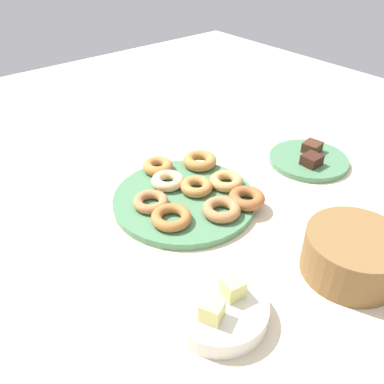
{
  "coord_description": "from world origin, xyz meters",
  "views": [
    {
      "loc": [
        0.5,
        0.64,
        0.6
      ],
      "look_at": [
        0.0,
        0.03,
        0.05
      ],
      "focal_mm": 38.49,
      "sensor_mm": 36.0,
      "label": 1
    }
  ],
  "objects": [
    {
      "name": "brownie_near",
      "position": [
        -0.43,
        0.06,
        0.03
      ],
      "size": [
        0.06,
        0.05,
        0.03
      ],
      "primitive_type": "cube",
      "rotation": [
        0.0,
        0.0,
        0.18
      ],
      "color": "#472819",
      "rests_on": "cake_plate"
    },
    {
      "name": "donut_3",
      "position": [
        0.08,
        0.06,
        0.03
      ],
      "size": [
        0.12,
        0.12,
        0.02
      ],
      "primitive_type": "torus",
      "rotation": [
        0.0,
        0.0,
        5.88
      ],
      "color": "#AD6B33",
      "rests_on": "donut_plate"
    },
    {
      "name": "donut_0",
      "position": [
        0.08,
        -0.02,
        0.03
      ],
      "size": [
        0.09,
        0.09,
        0.02
      ],
      "primitive_type": "torus",
      "rotation": [
        0.0,
        0.0,
        3.04
      ],
      "color": "#B27547",
      "rests_on": "donut_plate"
    },
    {
      "name": "melon_chunk_left",
      "position": [
        0.14,
        0.31,
        0.05
      ],
      "size": [
        0.04,
        0.04,
        0.04
      ],
      "primitive_type": "cube",
      "rotation": [
        0.0,
        0.0,
        -0.18
      ],
      "color": "#DBD67A",
      "rests_on": "fruit_bowl"
    },
    {
      "name": "donut_2",
      "position": [
        -0.02,
        0.11,
        0.03
      ],
      "size": [
        0.13,
        0.13,
        0.03
      ],
      "primitive_type": "torus",
      "rotation": [
        0.0,
        0.0,
        0.79
      ],
      "color": "#B27547",
      "rests_on": "donut_plate"
    },
    {
      "name": "donut_1",
      "position": [
        -0.04,
        -0.0,
        0.03
      ],
      "size": [
        0.09,
        0.09,
        0.03
      ],
      "primitive_type": "torus",
      "rotation": [
        0.0,
        0.0,
        0.12
      ],
      "color": "#BC7A3D",
      "rests_on": "donut_plate"
    },
    {
      "name": "brownie_far",
      "position": [
        -0.36,
        0.1,
        0.03
      ],
      "size": [
        0.05,
        0.05,
        0.03
      ],
      "primitive_type": "cube",
      "rotation": [
        0.0,
        0.0,
        0.01
      ],
      "color": "#381E14",
      "rests_on": "cake_plate"
    },
    {
      "name": "donut_8",
      "position": [
        -0.02,
        -0.14,
        0.03
      ],
      "size": [
        0.11,
        0.11,
        0.03
      ],
      "primitive_type": "torus",
      "rotation": [
        0.0,
        0.0,
        0.74
      ],
      "color": "#BC7A3D",
      "rests_on": "donut_plate"
    },
    {
      "name": "ground_plane",
      "position": [
        0.0,
        0.0,
        0.0
      ],
      "size": [
        2.4,
        2.4,
        0.0
      ],
      "primitive_type": "plane",
      "color": "beige"
    },
    {
      "name": "donut_5",
      "position": [
        -0.13,
        -0.09,
        0.03
      ],
      "size": [
        0.13,
        0.13,
        0.03
      ],
      "primitive_type": "torus",
      "rotation": [
        0.0,
        0.0,
        2.32
      ],
      "color": "#BC7A3D",
      "rests_on": "donut_plate"
    },
    {
      "name": "donut_6",
      "position": [
        -0.1,
        0.11,
        0.03
      ],
      "size": [
        0.1,
        0.1,
        0.03
      ],
      "primitive_type": "torus",
      "rotation": [
        0.0,
        0.0,
        2.91
      ],
      "color": "#995B2D",
      "rests_on": "donut_plate"
    },
    {
      "name": "fruit_bowl",
      "position": [
        0.17,
        0.31,
        0.02
      ],
      "size": [
        0.17,
        0.17,
        0.04
      ],
      "primitive_type": "cylinder",
      "color": "silver",
      "rests_on": "ground_plane"
    },
    {
      "name": "cake_plate",
      "position": [
        -0.39,
        0.07,
        0.01
      ],
      "size": [
        0.22,
        0.22,
        0.02
      ],
      "primitive_type": "cylinder",
      "color": "#4C7F56",
      "rests_on": "ground_plane"
    },
    {
      "name": "donut_4",
      "position": [
        -0.11,
        0.03,
        0.03
      ],
      "size": [
        0.11,
        0.11,
        0.03
      ],
      "primitive_type": "torus",
      "rotation": [
        0.0,
        0.0,
        3.48
      ],
      "color": "tan",
      "rests_on": "donut_plate"
    },
    {
      "name": "donut_plate",
      "position": [
        0.0,
        0.0,
        0.01
      ],
      "size": [
        0.35,
        0.35,
        0.02
      ],
      "primitive_type": "cylinder",
      "color": "#4C7F56",
      "rests_on": "ground_plane"
    },
    {
      "name": "donut_7",
      "position": [
        -0.0,
        -0.07,
        0.03
      ],
      "size": [
        0.12,
        0.12,
        0.03
      ],
      "primitive_type": "torus",
      "rotation": [
        0.0,
        0.0,
        5.32
      ],
      "color": "#EABC84",
      "rests_on": "donut_plate"
    },
    {
      "name": "basket",
      "position": [
        -0.11,
        0.39,
        0.05
      ],
      "size": [
        0.22,
        0.22,
        0.09
      ],
      "primitive_type": "cylinder",
      "rotation": [
        0.0,
        0.0,
        0.18
      ],
      "color": "brown",
      "rests_on": "ground_plane"
    },
    {
      "name": "melon_chunk_right",
      "position": [
        0.2,
        0.32,
        0.05
      ],
      "size": [
        0.05,
        0.05,
        0.04
      ],
      "primitive_type": "cube",
      "rotation": [
        0.0,
        0.0,
        0.44
      ],
      "color": "#DBD67A",
      "rests_on": "fruit_bowl"
    }
  ]
}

